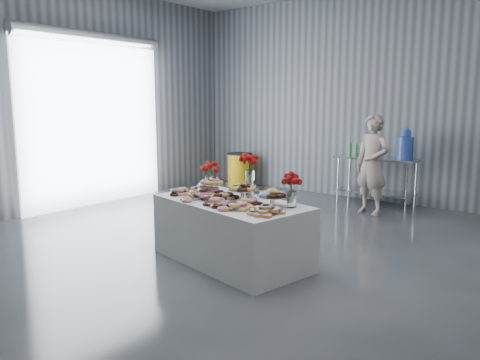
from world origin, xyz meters
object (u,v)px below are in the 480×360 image
(prep_table, at_px, (376,172))
(water_jug, at_px, (405,145))
(person, at_px, (372,164))
(display_table, at_px, (231,231))
(trash_barrel, at_px, (240,170))

(prep_table, distance_m, water_jug, 0.73)
(water_jug, distance_m, person, 0.84)
(water_jug, relative_size, person, 0.32)
(person, bearing_deg, display_table, -80.65)
(person, height_order, trash_barrel, person)
(prep_table, distance_m, person, 0.80)
(prep_table, distance_m, trash_barrel, 3.24)
(display_table, bearing_deg, water_jug, 80.79)
(person, bearing_deg, trash_barrel, -176.47)
(display_table, height_order, person, person)
(prep_table, xyz_separation_m, trash_barrel, (-3.23, -0.00, -0.24))
(trash_barrel, bearing_deg, water_jug, 0.00)
(water_jug, relative_size, trash_barrel, 0.74)
(display_table, height_order, water_jug, water_jug)
(water_jug, bearing_deg, person, -112.02)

